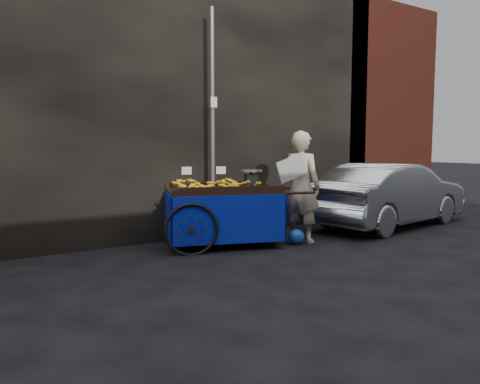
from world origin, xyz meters
TOP-DOWN VIEW (x-y plane):
  - ground at (0.00, 0.00)m, footprint 80.00×80.00m
  - building_wall at (0.39, 2.60)m, footprint 13.50×2.00m
  - street_pole at (0.30, 1.30)m, footprint 0.12×0.10m
  - banana_cart at (0.15, 0.81)m, footprint 2.70×1.86m
  - vendor at (1.46, 0.30)m, footprint 0.98×0.82m
  - plastic_bag at (1.27, 0.17)m, footprint 0.28×0.22m
  - parked_car at (4.04, 0.50)m, footprint 4.12×1.94m

SIDE VIEW (x-z plane):
  - ground at x=0.00m, z-range 0.00..0.00m
  - plastic_bag at x=1.27m, z-range 0.00..0.25m
  - parked_car at x=4.04m, z-range 0.00..1.30m
  - banana_cart at x=0.15m, z-range 0.16..1.51m
  - vendor at x=1.46m, z-range 0.00..1.91m
  - street_pole at x=0.30m, z-range 0.01..4.01m
  - building_wall at x=0.39m, z-range 0.00..5.00m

